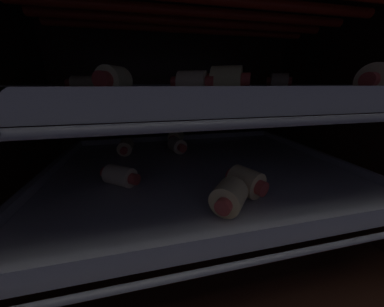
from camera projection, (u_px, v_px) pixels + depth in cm
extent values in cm
cube|color=black|center=(198.00, 230.00, 37.77)|extent=(57.97, 43.36, 1.20)
cube|color=black|center=(178.00, 113.00, 50.79)|extent=(57.97, 1.20, 37.24)
cube|color=black|center=(346.00, 123.00, 37.30)|extent=(1.20, 40.96, 37.24)
cylinder|color=maroon|center=(201.00, 12.00, 26.12)|extent=(44.45, 1.24, 1.24)
cylinder|color=maroon|center=(193.00, 22.00, 30.27)|extent=(44.45, 1.24, 1.24)
cylinder|color=maroon|center=(187.00, 29.00, 34.41)|extent=(44.45, 1.24, 1.24)
cylinder|color=slate|center=(21.00, 191.00, 28.40)|extent=(0.61, 40.14, 0.61)
cylinder|color=slate|center=(327.00, 161.00, 39.28)|extent=(0.61, 40.14, 0.61)
cylinder|color=slate|center=(252.00, 262.00, 17.05)|extent=(52.28, 0.61, 0.61)
cylinder|color=slate|center=(234.00, 233.00, 20.41)|extent=(52.28, 0.61, 0.61)
cylinder|color=slate|center=(222.00, 212.00, 23.77)|extent=(52.28, 0.61, 0.61)
cylinder|color=slate|center=(212.00, 196.00, 27.13)|extent=(52.28, 0.61, 0.61)
cylinder|color=slate|center=(205.00, 183.00, 30.48)|extent=(52.28, 0.61, 0.61)
cylinder|color=slate|center=(199.00, 174.00, 33.84)|extent=(52.28, 0.61, 0.61)
cylinder|color=slate|center=(194.00, 165.00, 37.20)|extent=(52.28, 0.61, 0.61)
cylinder|color=slate|center=(190.00, 159.00, 40.56)|extent=(52.28, 0.61, 0.61)
cylinder|color=slate|center=(186.00, 153.00, 43.92)|extent=(52.28, 0.61, 0.61)
cylinder|color=slate|center=(183.00, 148.00, 47.27)|extent=(52.28, 0.61, 0.61)
cylinder|color=slate|center=(181.00, 144.00, 50.63)|extent=(52.28, 0.61, 0.61)
cube|color=gray|center=(199.00, 169.00, 33.56)|extent=(46.20, 34.92, 1.11)
cube|color=gray|center=(248.00, 234.00, 17.48)|extent=(46.20, 0.80, 1.16)
cube|color=gray|center=(181.00, 137.00, 48.88)|extent=(46.20, 0.80, 1.16)
cube|color=gray|center=(45.00, 176.00, 28.46)|extent=(0.80, 34.92, 1.16)
cube|color=gray|center=(314.00, 153.00, 37.91)|extent=(0.80, 34.92, 1.16)
cylinder|color=beige|center=(177.00, 145.00, 39.62)|extent=(3.67, 3.85, 2.87)
cylinder|color=#B23D38|center=(173.00, 143.00, 41.35)|extent=(1.80, 1.49, 1.55)
cylinder|color=#B23D38|center=(182.00, 148.00, 37.89)|extent=(1.80, 1.49, 1.55)
cylinder|color=beige|center=(230.00, 196.00, 21.20)|extent=(4.66, 4.65, 3.36)
cylinder|color=#B23D38|center=(223.00, 206.00, 19.49)|extent=(1.82, 1.75, 1.65)
cylinder|color=#B23D38|center=(236.00, 188.00, 22.92)|extent=(1.82, 1.75, 1.65)
cylinder|color=beige|center=(120.00, 176.00, 26.78)|extent=(4.67, 4.44, 2.65)
cylinder|color=#B23D38|center=(134.00, 179.00, 25.83)|extent=(1.67, 1.76, 1.46)
cylinder|color=#B23D38|center=(107.00, 173.00, 27.73)|extent=(1.67, 1.76, 1.46)
cylinder|color=beige|center=(176.00, 137.00, 45.83)|extent=(4.03, 4.06, 2.93)
cylinder|color=#B23D38|center=(173.00, 139.00, 44.04)|extent=(1.72, 1.56, 1.43)
cylinder|color=#B23D38|center=(179.00, 135.00, 47.61)|extent=(1.72, 1.56, 1.43)
cylinder|color=beige|center=(126.00, 147.00, 38.94)|extent=(2.96, 4.00, 2.73)
cylinder|color=#B23D38|center=(127.00, 143.00, 41.15)|extent=(1.35, 0.98, 1.30)
cylinder|color=#B23D38|center=(124.00, 151.00, 36.73)|extent=(1.35, 0.98, 1.30)
cylinder|color=beige|center=(246.00, 181.00, 24.52)|extent=(4.51, 4.64, 3.30)
cylinder|color=#B23D38|center=(232.00, 175.00, 26.14)|extent=(1.97, 1.51, 1.80)
cylinder|color=#B23D38|center=(262.00, 188.00, 22.89)|extent=(1.97, 1.51, 1.80)
cylinder|color=slate|center=(342.00, 99.00, 35.33)|extent=(0.68, 40.14, 0.68)
cylinder|color=slate|center=(267.00, 123.00, 13.47)|extent=(52.28, 0.68, 0.68)
cylinder|color=slate|center=(238.00, 114.00, 17.57)|extent=(52.28, 0.68, 0.68)
cylinder|color=slate|center=(220.00, 108.00, 21.68)|extent=(52.28, 0.68, 0.68)
cylinder|color=slate|center=(208.00, 104.00, 25.78)|extent=(52.28, 0.68, 0.68)
cylinder|color=slate|center=(199.00, 101.00, 29.89)|extent=(52.28, 0.68, 0.68)
cylinder|color=slate|center=(193.00, 99.00, 33.99)|extent=(52.28, 0.68, 0.68)
cylinder|color=slate|center=(188.00, 97.00, 38.10)|extent=(52.28, 0.68, 0.68)
cylinder|color=slate|center=(183.00, 96.00, 42.20)|extent=(52.28, 0.68, 0.68)
cylinder|color=slate|center=(180.00, 95.00, 46.30)|extent=(52.28, 0.68, 0.68)
cube|color=gray|center=(200.00, 96.00, 29.62)|extent=(46.20, 34.92, 0.96)
cube|color=gray|center=(264.00, 94.00, 13.58)|extent=(46.20, 0.80, 1.05)
cube|color=gray|center=(180.00, 87.00, 44.99)|extent=(46.20, 0.80, 1.05)
cube|color=gray|center=(22.00, 89.00, 24.56)|extent=(0.80, 34.92, 1.05)
cube|color=gray|center=(328.00, 88.00, 34.01)|extent=(0.80, 34.92, 1.05)
cylinder|color=beige|center=(381.00, 80.00, 18.83)|extent=(3.90, 3.64, 3.02)
cylinder|color=#B23D38|center=(369.00, 80.00, 18.02)|extent=(1.06, 1.50, 1.37)
cylinder|color=beige|center=(114.00, 80.00, 22.93)|extent=(4.11, 3.99, 3.16)
cylinder|color=#B23D38|center=(123.00, 80.00, 24.77)|extent=(2.14, 1.82, 1.84)
cylinder|color=#B23D38|center=(103.00, 80.00, 21.08)|extent=(2.14, 1.82, 1.84)
cylinder|color=beige|center=(192.00, 82.00, 25.12)|extent=(4.39, 4.12, 2.76)
cylinder|color=#B23D38|center=(176.00, 82.00, 25.73)|extent=(1.56, 1.74, 1.45)
cylinder|color=#B23D38|center=(210.00, 82.00, 24.51)|extent=(1.56, 1.74, 1.45)
cylinder|color=beige|center=(226.00, 80.00, 25.14)|extent=(4.85, 4.73, 3.32)
cylinder|color=#B23D38|center=(208.00, 80.00, 25.83)|extent=(1.75, 1.95, 1.63)
cylinder|color=#B23D38|center=(246.00, 80.00, 24.46)|extent=(1.75, 1.95, 1.63)
cylinder|color=#F1DC92|center=(230.00, 83.00, 35.30)|extent=(4.51, 3.95, 2.75)
cylinder|color=#B23D38|center=(243.00, 83.00, 34.95)|extent=(1.32, 1.59, 1.36)
cylinder|color=#B23D38|center=(217.00, 83.00, 35.64)|extent=(1.32, 1.59, 1.36)
cylinder|color=beige|center=(85.00, 84.00, 33.27)|extent=(4.52, 3.39, 2.44)
cylinder|color=#B23D38|center=(100.00, 84.00, 33.19)|extent=(1.41, 1.68, 1.46)
cylinder|color=#B23D38|center=(70.00, 84.00, 33.36)|extent=(1.41, 1.68, 1.46)
cylinder|color=beige|center=(279.00, 81.00, 42.02)|extent=(4.39, 4.41, 3.29)
cylinder|color=#B23D38|center=(269.00, 81.00, 42.49)|extent=(1.50, 1.90, 1.72)
cylinder|color=#B23D38|center=(289.00, 81.00, 41.55)|extent=(1.50, 1.90, 1.72)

